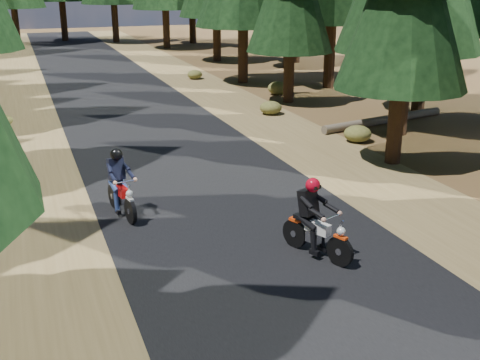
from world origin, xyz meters
name	(u,v)px	position (x,y,z in m)	size (l,w,h in m)	color
ground	(265,253)	(0.00, 0.00, 0.00)	(120.00, 120.00, 0.00)	#4C341B
road	(196,179)	(0.00, 5.00, 0.01)	(6.00, 100.00, 0.01)	black
shoulder_l	(23,200)	(-4.60, 5.00, 0.00)	(3.20, 100.00, 0.01)	brown
shoulder_r	(342,163)	(4.60, 5.00, 0.00)	(3.20, 100.00, 0.01)	brown
log_near	(384,120)	(8.66, 8.93, 0.16)	(0.32, 0.32, 6.02)	#4C4233
understory_shrubs	(225,136)	(1.95, 8.26, 0.27)	(14.83, 30.44, 0.64)	#474C1E
rider_lead	(317,231)	(0.90, -0.51, 0.55)	(1.20, 1.89, 1.62)	silver
rider_follow	(121,194)	(-2.40, 3.06, 0.54)	(0.84, 1.86, 1.60)	#900909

